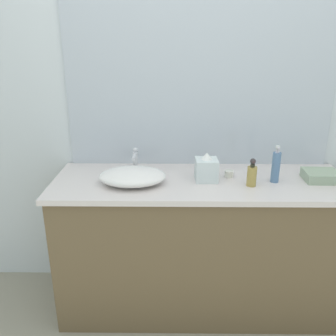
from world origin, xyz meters
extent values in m
cube|color=silver|center=(0.00, 0.73, 1.30)|extent=(6.00, 0.06, 2.60)
cube|color=brown|center=(0.00, 0.40, 0.42)|extent=(1.69, 0.55, 0.85)
cube|color=silver|center=(0.00, 0.40, 0.86)|extent=(1.73, 0.59, 0.03)
cube|color=#B2BCC6|center=(0.00, 0.69, 1.51)|extent=(1.65, 0.01, 1.27)
ellipsoid|color=white|center=(-0.40, 0.34, 0.92)|extent=(0.38, 0.29, 0.08)
cylinder|color=silver|center=(-0.40, 0.52, 0.94)|extent=(0.03, 0.03, 0.13)
cylinder|color=silver|center=(-0.40, 0.47, 0.99)|extent=(0.02, 0.10, 0.02)
sphere|color=silver|center=(-0.40, 0.53, 1.02)|extent=(0.03, 0.03, 0.03)
cylinder|color=#A68D44|center=(0.27, 0.31, 0.93)|extent=(0.05, 0.05, 0.11)
cylinder|color=#2C2F22|center=(0.27, 0.31, 1.00)|extent=(0.02, 0.02, 0.02)
sphere|color=#332F2F|center=(0.27, 0.31, 1.02)|extent=(0.03, 0.03, 0.03)
cylinder|color=#382929|center=(0.27, 0.30, 1.02)|extent=(0.01, 0.02, 0.01)
cylinder|color=#54779E|center=(0.42, 0.37, 0.97)|extent=(0.05, 0.05, 0.17)
cylinder|color=silver|center=(0.42, 0.37, 1.06)|extent=(0.02, 0.02, 0.02)
sphere|color=silver|center=(0.42, 0.37, 1.09)|extent=(0.03, 0.03, 0.03)
cylinder|color=silver|center=(0.42, 0.36, 1.09)|extent=(0.01, 0.02, 0.01)
cube|color=silver|center=(0.03, 0.40, 0.94)|extent=(0.13, 0.13, 0.13)
cone|color=white|center=(0.03, 0.40, 1.02)|extent=(0.07, 0.07, 0.04)
cylinder|color=silver|center=(0.17, 0.45, 0.90)|extent=(0.05, 0.05, 0.04)
cube|color=#95A98D|center=(0.69, 0.40, 0.91)|extent=(0.20, 0.17, 0.05)
camera|label=1|loc=(-0.18, -1.51, 1.65)|focal=37.73mm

